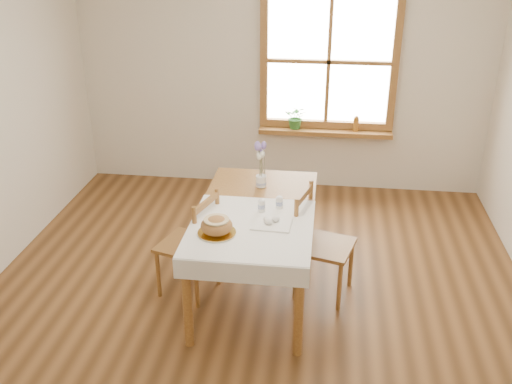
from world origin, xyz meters
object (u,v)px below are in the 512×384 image
bread_plate (217,233)px  chair_left (187,243)px  flower_vase (261,182)px  chair_right (325,245)px  dining_table (256,219)px

bread_plate → chair_left: bearing=131.2°
chair_left → flower_vase: bearing=149.7°
chair_right → flower_vase: size_ratio=9.26×
bread_plate → flower_vase: 0.89m
dining_table → flower_vase: size_ratio=16.33×
dining_table → flower_vase: (-0.01, 0.42, 0.13)m
chair_left → bread_plate: bearing=58.5°
dining_table → chair_right: chair_right is taller
chair_right → bread_plate: bearing=136.6°
dining_table → flower_vase: flower_vase is taller
dining_table → bread_plate: size_ratio=5.98×
dining_table → chair_left: bearing=-172.6°
bread_plate → flower_vase: bearing=75.9°
dining_table → bread_plate: bearing=-117.2°
bread_plate → flower_vase: (0.22, 0.86, 0.03)m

